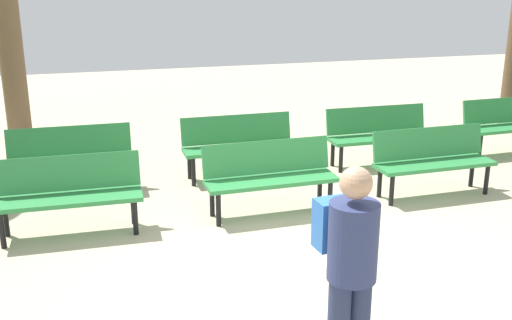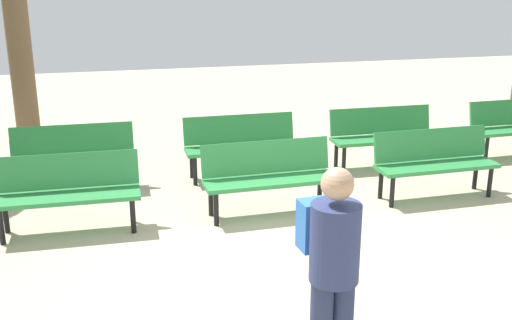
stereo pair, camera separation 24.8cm
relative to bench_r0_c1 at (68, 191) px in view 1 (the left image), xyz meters
The scene contains 10 objects.
ground_plane 2.84m from the bench_r0_c1, 35.23° to the right, with size 26.40×26.40×0.00m, color #BCAD8E.
bench_r0_c1 is the anchor object (origin of this frame).
bench_r0_c2 2.34m from the bench_r0_c1, ahead, with size 1.61×0.51×0.87m.
bench_r0_c3 4.58m from the bench_r0_c1, ahead, with size 1.61×0.50×0.87m.
bench_r1_c1 1.38m from the bench_r0_c1, 89.08° to the left, with size 1.61×0.52×0.87m.
bench_r1_c2 2.71m from the bench_r0_c1, 31.09° to the left, with size 1.60×0.49×0.87m.
bench_r1_c3 4.71m from the bench_r0_c1, 16.91° to the left, with size 1.61×0.51×0.87m.
bench_r1_c4 6.96m from the bench_r0_c1, 11.34° to the left, with size 1.61×0.52×0.87m.
tree_0 4.40m from the bench_r0_c1, 101.13° to the left, with size 0.40×0.40×2.59m.
visitor_with_backpack 3.82m from the bench_r0_c1, 60.15° to the right, with size 0.37×0.54×1.65m.
Camera 1 is at (-2.06, -5.14, 2.87)m, focal length 43.15 mm.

